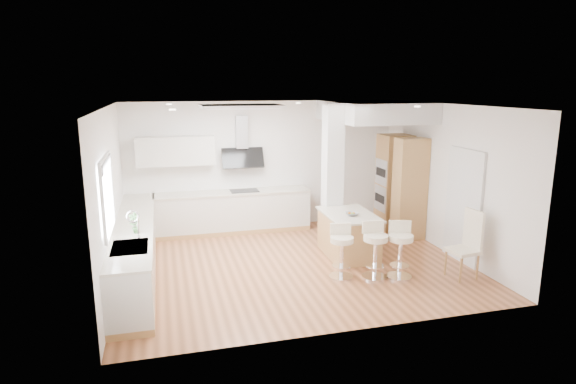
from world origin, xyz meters
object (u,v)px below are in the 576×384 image
object	(u,v)px
bar_stool_c	(400,247)
dining_chair	(468,242)
peninsula	(348,234)
bar_stool_a	(341,248)
bar_stool_b	(375,247)

from	to	relation	value
bar_stool_c	dining_chair	xyz separation A→B (m)	(1.09, -0.27, 0.08)
peninsula	dining_chair	xyz separation A→B (m)	(1.52, -1.46, 0.20)
bar_stool_a	bar_stool_b	bearing A→B (deg)	-4.50
bar_stool_a	bar_stool_b	xyz separation A→B (m)	(0.53, -0.15, 0.02)
peninsula	bar_stool_b	size ratio (longest dim) A/B	1.44
peninsula	bar_stool_c	world-z (taller)	bar_stool_c
bar_stool_c	dining_chair	size ratio (longest dim) A/B	0.82
bar_stool_c	bar_stool_b	bearing A→B (deg)	-174.37
bar_stool_a	dining_chair	xyz separation A→B (m)	(2.03, -0.52, 0.11)
peninsula	bar_stool_b	world-z (taller)	bar_stool_b
bar_stool_a	dining_chair	size ratio (longest dim) A/B	0.79
peninsula	bar_stool_b	xyz separation A→B (m)	(0.02, -1.09, 0.12)
bar_stool_b	dining_chair	distance (m)	1.54
peninsula	bar_stool_a	bearing A→B (deg)	-116.98
dining_chair	bar_stool_a	bearing A→B (deg)	157.92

